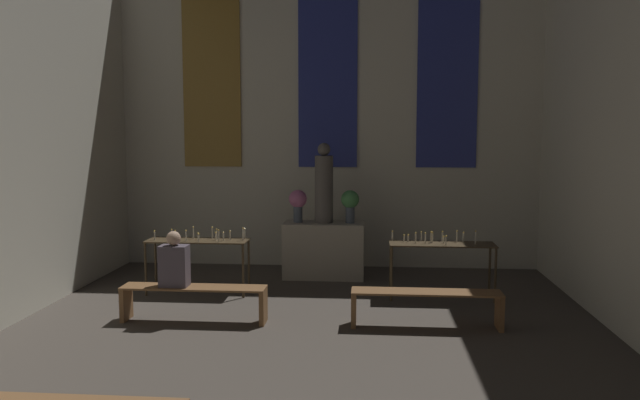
{
  "coord_description": "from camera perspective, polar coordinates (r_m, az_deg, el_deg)",
  "views": [
    {
      "loc": [
        0.79,
        0.56,
        2.44
      ],
      "look_at": [
        0.0,
        10.12,
        1.41
      ],
      "focal_mm": 35.0,
      "sensor_mm": 36.0,
      "label": 1
    }
  ],
  "objects": [
    {
      "name": "wall_back",
      "position": [
        11.36,
        0.74,
        8.4
      ],
      "size": [
        7.77,
        0.16,
        5.71
      ],
      "color": "beige",
      "rests_on": "ground_plane"
    },
    {
      "name": "altar",
      "position": [
        10.57,
        0.36,
        -4.59
      ],
      "size": [
        1.35,
        0.62,
        0.94
      ],
      "color": "#ADA38E",
      "rests_on": "ground_plane"
    },
    {
      "name": "pew_back_right",
      "position": [
        8.04,
        9.68,
        -9.11
      ],
      "size": [
        1.88,
        0.36,
        0.46
      ],
      "color": "brown",
      "rests_on": "ground_plane"
    },
    {
      "name": "flower_vase_right",
      "position": [
        10.43,
        2.77,
        -0.2
      ],
      "size": [
        0.3,
        0.3,
        0.55
      ],
      "color": "#4C5666",
      "rests_on": "altar"
    },
    {
      "name": "statue",
      "position": [
        10.42,
        0.36,
        1.29
      ],
      "size": [
        0.31,
        0.31,
        1.34
      ],
      "color": "#5B5651",
      "rests_on": "altar"
    },
    {
      "name": "pew_back_left",
      "position": [
        8.32,
        -11.46,
        -8.61
      ],
      "size": [
        1.88,
        0.36,
        0.46
      ],
      "color": "brown",
      "rests_on": "ground_plane"
    },
    {
      "name": "candle_rack_right",
      "position": [
        9.37,
        11.05,
        -4.45
      ],
      "size": [
        1.54,
        0.5,
        1.03
      ],
      "color": "#473823",
      "rests_on": "ground_plane"
    },
    {
      "name": "candle_rack_left",
      "position": [
        9.67,
        -11.09,
        -4.12
      ],
      "size": [
        1.54,
        0.5,
        1.03
      ],
      "color": "#473823",
      "rests_on": "ground_plane"
    },
    {
      "name": "flower_vase_left",
      "position": [
        10.49,
        -2.03,
        -0.16
      ],
      "size": [
        0.3,
        0.3,
        0.55
      ],
      "color": "#4C5666",
      "rests_on": "altar"
    },
    {
      "name": "person_seated",
      "position": [
        8.3,
        -13.19,
        -5.58
      ],
      "size": [
        0.36,
        0.24,
        0.72
      ],
      "color": "#564C56",
      "rests_on": "pew_back_left"
    }
  ]
}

